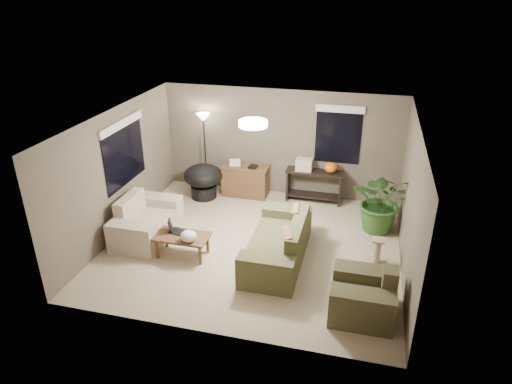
% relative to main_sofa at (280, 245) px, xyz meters
% --- Properties ---
extents(room_shell, '(5.50, 5.50, 5.50)m').
position_rel_main_sofa_xyz_m(room_shell, '(-0.58, 0.34, 0.96)').
color(room_shell, tan).
rests_on(room_shell, ground).
extents(main_sofa, '(0.95, 2.20, 0.85)m').
position_rel_main_sofa_xyz_m(main_sofa, '(0.00, 0.00, 0.00)').
color(main_sofa, '#4B4A2D').
rests_on(main_sofa, ground).
extents(throw_pillows, '(0.37, 1.38, 0.47)m').
position_rel_main_sofa_xyz_m(throw_pillows, '(0.26, 0.00, 0.36)').
color(throw_pillows, '#8C7251').
rests_on(throw_pillows, main_sofa).
extents(loveseat, '(0.90, 1.60, 0.85)m').
position_rel_main_sofa_xyz_m(loveseat, '(-2.75, 0.16, 0.00)').
color(loveseat, beige).
rests_on(loveseat, ground).
extents(armchair, '(0.95, 1.00, 0.85)m').
position_rel_main_sofa_xyz_m(armchair, '(1.54, -1.15, 0.00)').
color(armchair, '#4C472D').
rests_on(armchair, ground).
extents(coffee_table, '(1.00, 0.55, 0.42)m').
position_rel_main_sofa_xyz_m(coffee_table, '(-1.77, -0.32, 0.06)').
color(coffee_table, brown).
rests_on(coffee_table, ground).
extents(laptop, '(0.41, 0.30, 0.24)m').
position_rel_main_sofa_xyz_m(laptop, '(-1.94, -0.22, 0.19)').
color(laptop, black).
rests_on(laptop, coffee_table).
extents(plastic_bag, '(0.36, 0.34, 0.21)m').
position_rel_main_sofa_xyz_m(plastic_bag, '(-1.57, -0.47, 0.23)').
color(plastic_bag, white).
rests_on(plastic_bag, coffee_table).
extents(desk, '(1.10, 0.50, 0.75)m').
position_rel_main_sofa_xyz_m(desk, '(-1.34, 2.48, 0.08)').
color(desk, brown).
rests_on(desk, ground).
extents(desk_papers, '(0.70, 0.30, 0.12)m').
position_rel_main_sofa_xyz_m(desk_papers, '(-1.49, 2.47, 0.51)').
color(desk_papers, silver).
rests_on(desk_papers, desk).
extents(console_table, '(1.30, 0.40, 0.75)m').
position_rel_main_sofa_xyz_m(console_table, '(0.28, 2.57, 0.14)').
color(console_table, black).
rests_on(console_table, ground).
extents(pumpkin, '(0.33, 0.33, 0.24)m').
position_rel_main_sofa_xyz_m(pumpkin, '(0.63, 2.57, 0.57)').
color(pumpkin, orange).
rests_on(pumpkin, console_table).
extents(cardboard_box, '(0.36, 0.27, 0.27)m').
position_rel_main_sofa_xyz_m(cardboard_box, '(0.03, 2.57, 0.59)').
color(cardboard_box, beige).
rests_on(cardboard_box, console_table).
extents(papasan_chair, '(1.01, 1.01, 0.80)m').
position_rel_main_sofa_xyz_m(papasan_chair, '(-2.26, 2.14, 0.17)').
color(papasan_chair, black).
rests_on(papasan_chair, ground).
extents(floor_lamp, '(0.32, 0.32, 1.91)m').
position_rel_main_sofa_xyz_m(floor_lamp, '(-2.33, 2.54, 1.30)').
color(floor_lamp, black).
rests_on(floor_lamp, ground).
extents(ceiling_fixture, '(0.50, 0.50, 0.10)m').
position_rel_main_sofa_xyz_m(ceiling_fixture, '(-0.58, 0.34, 2.15)').
color(ceiling_fixture, white).
rests_on(ceiling_fixture, room_shell).
extents(houseplant, '(1.19, 1.32, 1.03)m').
position_rel_main_sofa_xyz_m(houseplant, '(1.77, 1.55, 0.22)').
color(houseplant, '#2D5923').
rests_on(houseplant, ground).
extents(cat_scratching_post, '(0.32, 0.32, 0.50)m').
position_rel_main_sofa_xyz_m(cat_scratching_post, '(1.73, 0.29, -0.08)').
color(cat_scratching_post, tan).
rests_on(cat_scratching_post, ground).
extents(window_left, '(0.05, 1.56, 1.33)m').
position_rel_main_sofa_xyz_m(window_left, '(-3.31, 0.64, 1.49)').
color(window_left, black).
rests_on(window_left, room_shell).
extents(window_back, '(1.06, 0.05, 1.33)m').
position_rel_main_sofa_xyz_m(window_back, '(0.72, 2.82, 1.49)').
color(window_back, black).
rests_on(window_back, room_shell).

